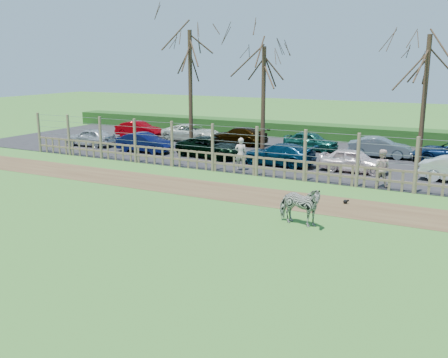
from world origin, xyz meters
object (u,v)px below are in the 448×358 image
at_px(visitor_b, 381,168).
at_px(car_0, 90,137).
at_px(car_9, 239,136).
at_px(tree_mid, 264,75).
at_px(crow, 346,202).
at_px(car_4, 354,160).
at_px(car_11, 380,147).
at_px(car_3, 279,154).
at_px(tree_right, 427,69).
at_px(tree_left, 190,62).
at_px(zebra, 299,206).
at_px(car_2, 211,147).
at_px(visitor_a, 241,154).
at_px(car_1, 144,143).
at_px(car_10, 311,141).
at_px(car_8, 192,133).
at_px(car_7, 139,129).

xyz_separation_m(visitor_b, car_0, (-19.59, 2.63, -0.26)).
height_order(visitor_b, car_9, visitor_b).
height_order(tree_mid, crow, tree_mid).
xyz_separation_m(car_4, car_11, (0.44, 4.76, 0.00)).
distance_m(tree_mid, car_3, 5.36).
height_order(tree_right, visitor_b, tree_right).
relative_size(tree_left, tree_mid, 1.15).
height_order(zebra, car_2, zebra).
height_order(visitor_a, car_1, visitor_a).
height_order(tree_right, car_4, tree_right).
xyz_separation_m(visitor_b, car_1, (-14.93, 2.38, -0.26)).
bearing_deg(car_3, zebra, 27.38).
height_order(tree_right, car_9, tree_right).
distance_m(visitor_a, car_1, 8.01).
height_order(zebra, car_10, zebra).
distance_m(zebra, visitor_a, 9.19).
bearing_deg(tree_right, tree_left, -173.66).
distance_m(car_4, car_10, 6.56).
relative_size(crow, car_1, 0.06).
bearing_deg(car_11, tree_right, -133.30).
bearing_deg(car_10, car_3, -177.55).
relative_size(visitor_b, car_0, 0.49).
bearing_deg(crow, car_4, 100.29).
height_order(visitor_a, crow, visitor_a).
xyz_separation_m(visitor_b, car_9, (-10.91, 7.75, -0.26)).
xyz_separation_m(visitor_a, car_1, (-7.73, 2.10, -0.26)).
height_order(tree_mid, car_11, tree_mid).
relative_size(tree_mid, car_0, 1.94).
relative_size(car_0, car_8, 0.82).
relative_size(car_8, car_10, 1.23).
distance_m(car_0, car_4, 17.77).
bearing_deg(car_7, car_3, -110.29).
distance_m(car_9, car_11, 9.55).
xyz_separation_m(tree_right, car_1, (-15.96, -3.13, -4.60)).
height_order(car_1, car_10, same).
bearing_deg(car_2, car_0, 98.99).
bearing_deg(car_9, visitor_b, 58.15).
bearing_deg(car_9, car_8, -84.71).
relative_size(tree_left, tree_right, 1.07).
xyz_separation_m(tree_mid, zebra, (6.45, -11.96, -4.15)).
bearing_deg(car_11, tree_left, 100.14).
height_order(car_0, car_11, same).
bearing_deg(car_8, tree_mid, -114.01).
bearing_deg(car_1, car_7, 38.43).
distance_m(zebra, car_2, 13.18).
bearing_deg(tree_left, zebra, -45.01).
xyz_separation_m(car_7, car_11, (17.68, 0.00, 0.00)).
bearing_deg(tree_left, visitor_b, -17.86).
distance_m(car_2, car_11, 10.07).
bearing_deg(car_8, visitor_b, -120.07).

